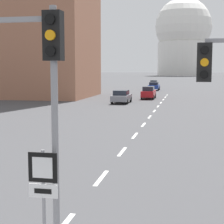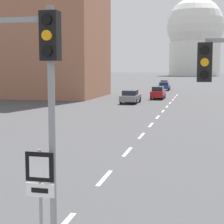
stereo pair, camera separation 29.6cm
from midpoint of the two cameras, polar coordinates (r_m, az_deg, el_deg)
The scene contains 19 objects.
lane_stripe_1 at distance 14.04m, azimuth -0.53°, elevation -10.00°, with size 0.16×2.00×0.01m, color silver.
lane_stripe_2 at distance 18.30m, azimuth 2.83°, elevation -6.06°, with size 0.16×2.00×0.01m, color silver.
lane_stripe_3 at distance 22.65m, azimuth 4.88°, elevation -3.62°, with size 0.16×2.00×0.01m, color silver.
lane_stripe_4 at distance 27.06m, azimuth 6.26°, elevation -1.96°, with size 0.16×2.00×0.01m, color silver.
lane_stripe_5 at distance 31.49m, azimuth 7.25°, elevation -0.77°, with size 0.16×2.00×0.01m, color silver.
lane_stripe_6 at distance 35.93m, azimuth 8.00°, elevation 0.13°, with size 0.16×2.00×0.01m, color silver.
lane_stripe_7 at distance 40.39m, azimuth 8.58°, elevation 0.83°, with size 0.16×2.00×0.01m, color silver.
lane_stripe_8 at distance 44.86m, azimuth 9.04°, elevation 1.39°, with size 0.16×2.00×0.01m, color silver.
lane_stripe_9 at distance 49.33m, azimuth 9.43°, elevation 1.85°, with size 0.16×2.00×0.01m, color silver.
lane_stripe_10 at distance 53.81m, azimuth 9.74°, elevation 2.23°, with size 0.16×2.00×0.01m, color silver.
lane_stripe_11 at distance 58.29m, azimuth 10.01°, elevation 2.56°, with size 0.16×2.00×0.01m, color silver.
traffic_signal_centre_tall at distance 7.77m, azimuth -12.84°, elevation 6.15°, with size 2.31×0.34×5.23m.
route_sign_post at distance 7.76m, azimuth -9.81°, elevation -11.26°, with size 0.60×0.08×2.42m.
sedan_near_left at distance 43.84m, azimuth 3.03°, elevation 2.36°, with size 1.95×4.39×1.53m.
sedan_near_right at distance 50.42m, azimuth 7.20°, elevation 2.95°, with size 1.72×4.45×1.67m.
sedan_mid_centre at distance 80.59m, azimuth 8.08°, elevation 4.26°, with size 1.68×4.38×1.60m.
sedan_far_left at distance 70.43m, azimuth 8.08°, elevation 3.93°, with size 1.98×4.36×1.55m.
capitol_dome at distance 226.22m, azimuth 12.56°, elevation 11.12°, with size 32.64×32.64×46.10m.
apartment_block_left at distance 56.70m, azimuth -10.94°, elevation 14.60°, with size 18.00×14.00×24.03m, color #9E664C.
Camera 2 is at (3.33, -3.56, 4.01)m, focal length 60.00 mm.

